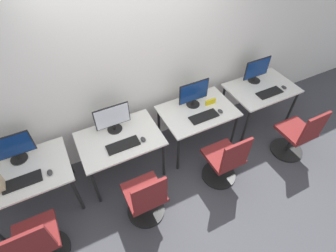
{
  "coord_description": "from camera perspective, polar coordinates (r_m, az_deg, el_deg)",
  "views": [
    {
      "loc": [
        -1.03,
        -1.9,
        3.19
      ],
      "look_at": [
        0.0,
        0.14,
        0.85
      ],
      "focal_mm": 28.0,
      "sensor_mm": 36.0,
      "label": 1
    }
  ],
  "objects": [
    {
      "name": "desk_far_right",
      "position": [
        4.41,
        19.57,
        7.09
      ],
      "size": [
        1.04,
        0.72,
        0.7
      ],
      "color": "silver",
      "rests_on": "ground_plane"
    },
    {
      "name": "desk_left",
      "position": [
        3.45,
        -10.36,
        -3.49
      ],
      "size": [
        1.04,
        0.72,
        0.7
      ],
      "color": "silver",
      "rests_on": "ground_plane"
    },
    {
      "name": "desk_right",
      "position": [
        3.78,
        6.43,
        2.53
      ],
      "size": [
        1.04,
        0.72,
        0.7
      ],
      "color": "silver",
      "rests_on": "ground_plane"
    },
    {
      "name": "mouse_far_left",
      "position": [
        3.28,
        -24.35,
        -9.2
      ],
      "size": [
        0.06,
        0.09,
        0.03
      ],
      "color": "#333333",
      "rests_on": "desk_far_left"
    },
    {
      "name": "keyboard_left",
      "position": [
        3.29,
        -9.76,
        -4.12
      ],
      "size": [
        0.41,
        0.16,
        0.02
      ],
      "color": "black",
      "rests_on": "desk_left"
    },
    {
      "name": "ground_plane",
      "position": [
        3.85,
        0.99,
        -10.3
      ],
      "size": [
        20.0,
        20.0,
        0.0
      ],
      "primitive_type": "plane",
      "color": "#3D3D42"
    },
    {
      "name": "monitor_far_left",
      "position": [
        3.45,
        -30.78,
        -4.17
      ],
      "size": [
        0.46,
        0.2,
        0.39
      ],
      "color": "black",
      "rests_on": "desk_far_left"
    },
    {
      "name": "mouse_left",
      "position": [
        3.31,
        -5.44,
        -2.91
      ],
      "size": [
        0.06,
        0.09,
        0.03
      ],
      "color": "#333333",
      "rests_on": "desk_left"
    },
    {
      "name": "office_chair_right",
      "position": [
        3.58,
        12.22,
        -7.68
      ],
      "size": [
        0.48,
        0.48,
        0.92
      ],
      "color": "black",
      "rests_on": "ground_plane"
    },
    {
      "name": "office_chair_left",
      "position": [
        3.22,
        -4.79,
        -15.63
      ],
      "size": [
        0.48,
        0.48,
        0.92
      ],
      "color": "black",
      "rests_on": "ground_plane"
    },
    {
      "name": "office_chair_far_left",
      "position": [
        3.29,
        -26.27,
        -21.93
      ],
      "size": [
        0.48,
        0.48,
        0.92
      ],
      "color": "black",
      "rests_on": "ground_plane"
    },
    {
      "name": "keyboard_far_left",
      "position": [
        3.34,
        -29.15,
        -10.52
      ],
      "size": [
        0.41,
        0.16,
        0.02
      ],
      "color": "black",
      "rests_on": "desk_far_left"
    },
    {
      "name": "mouse_right",
      "position": [
        3.74,
        11.33,
        3.19
      ],
      "size": [
        0.06,
        0.09,
        0.03
      ],
      "color": "#333333",
      "rests_on": "desk_right"
    },
    {
      "name": "office_chair_far_right",
      "position": [
        4.22,
        26.26,
        -2.06
      ],
      "size": [
        0.48,
        0.48,
        0.92
      ],
      "color": "black",
      "rests_on": "ground_plane"
    },
    {
      "name": "wall_back",
      "position": [
        3.44,
        -5.46,
        13.98
      ],
      "size": [
        12.0,
        0.05,
        2.8
      ],
      "color": "silver",
      "rests_on": "ground_plane"
    },
    {
      "name": "monitor_right",
      "position": [
        3.69,
        5.63,
        7.04
      ],
      "size": [
        0.46,
        0.2,
        0.39
      ],
      "color": "black",
      "rests_on": "desk_right"
    },
    {
      "name": "keyboard_far_right",
      "position": [
        4.28,
        21.22,
        6.77
      ],
      "size": [
        0.41,
        0.16,
        0.02
      ],
      "color": "black",
      "rests_on": "desk_far_right"
    },
    {
      "name": "keyboard_right",
      "position": [
        3.63,
        7.82,
        2.05
      ],
      "size": [
        0.41,
        0.16,
        0.02
      ],
      "color": "black",
      "rests_on": "desk_right"
    },
    {
      "name": "placard_right",
      "position": [
        3.83,
        9.23,
        5.2
      ],
      "size": [
        0.16,
        0.03,
        0.08
      ],
      "color": "yellow",
      "rests_on": "desk_right"
    },
    {
      "name": "desk_far_left",
      "position": [
        3.49,
        -28.83,
        -9.67
      ],
      "size": [
        1.04,
        0.72,
        0.7
      ],
      "color": "silver",
      "rests_on": "ground_plane"
    },
    {
      "name": "mouse_far_right",
      "position": [
        4.47,
        23.95,
        7.71
      ],
      "size": [
        0.06,
        0.09,
        0.03
      ],
      "color": "#333333",
      "rests_on": "desk_far_right"
    },
    {
      "name": "monitor_left",
      "position": [
        3.37,
        -11.98,
        1.68
      ],
      "size": [
        0.46,
        0.2,
        0.39
      ],
      "color": "black",
      "rests_on": "desk_left"
    },
    {
      "name": "monitor_far_right",
      "position": [
        4.36,
        18.76,
        11.46
      ],
      "size": [
        0.46,
        0.2,
        0.39
      ],
      "color": "black",
      "rests_on": "desk_far_right"
    }
  ]
}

